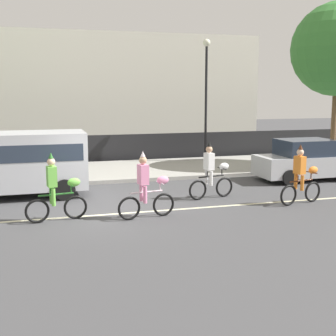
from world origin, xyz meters
TOP-DOWN VIEW (x-y plane):
  - ground_plane at (0.00, 0.00)m, footprint 80.00×80.00m
  - road_centre_line at (0.00, -0.50)m, footprint 36.00×0.14m
  - sidewalk_curb at (0.00, 6.50)m, footprint 60.00×5.00m
  - fence_line at (0.00, 9.40)m, footprint 40.00×0.08m
  - building_backdrop at (-1.91, 18.00)m, footprint 28.00×8.00m
  - parade_cyclist_lime at (-1.36, -0.77)m, footprint 1.71×0.52m
  - parade_cyclist_pink at (1.10, -1.16)m, footprint 1.71×0.52m
  - parade_cyclist_zebra at (3.75, 0.63)m, footprint 1.70×0.55m
  - parade_cyclist_orange at (6.21, -0.88)m, footprint 1.69×0.58m
  - parked_van_silver at (-2.63, 2.70)m, footprint 5.00×2.22m
  - parked_car_silver at (8.64, 2.69)m, footprint 4.10×1.92m
  - street_lamp_post at (6.26, 7.90)m, footprint 0.36×0.36m

SIDE VIEW (x-z plane):
  - ground_plane at x=0.00m, z-range 0.00..0.00m
  - road_centre_line at x=0.00m, z-range 0.00..0.01m
  - sidewalk_curb at x=0.00m, z-range 0.00..0.15m
  - fence_line at x=0.00m, z-range 0.00..1.40m
  - parked_car_silver at x=8.64m, z-range -0.04..1.60m
  - parade_cyclist_lime at x=-1.36m, z-range -0.12..1.80m
  - parade_cyclist_pink at x=1.10m, z-range -0.12..1.80m
  - parade_cyclist_zebra at x=3.75m, z-range -0.12..1.80m
  - parade_cyclist_orange at x=6.21m, z-range -0.12..1.80m
  - parked_van_silver at x=-2.63m, z-range 0.19..2.37m
  - building_backdrop at x=-1.91m, z-range 0.00..6.99m
  - street_lamp_post at x=6.26m, z-range 1.06..6.92m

